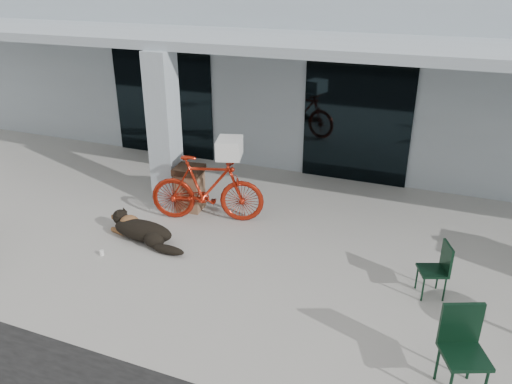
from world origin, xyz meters
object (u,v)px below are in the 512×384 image
at_px(cafe_chair_far_a, 465,355).
at_px(trash_receptacle, 190,188).
at_px(bicycle, 207,189).
at_px(dog, 143,230).
at_px(cafe_chair_far_b, 433,270).

height_order(cafe_chair_far_a, trash_receptacle, cafe_chair_far_a).
distance_m(bicycle, trash_receptacle, 0.65).
height_order(bicycle, cafe_chair_far_a, bicycle).
relative_size(dog, cafe_chair_far_a, 1.26).
bearing_deg(bicycle, dog, 133.44).
bearing_deg(bicycle, cafe_chair_far_b, -119.75).
bearing_deg(dog, cafe_chair_far_a, -3.78).
height_order(dog, cafe_chair_far_b, cafe_chair_far_b).
height_order(cafe_chair_far_b, trash_receptacle, trash_receptacle).
bearing_deg(dog, cafe_chair_far_b, 15.71).
relative_size(dog, cafe_chair_far_b, 1.56).
distance_m(cafe_chair_far_a, cafe_chair_far_b, 1.92).
distance_m(bicycle, cafe_chair_far_a, 5.48).
xyz_separation_m(bicycle, trash_receptacle, (-0.55, 0.30, -0.20)).
distance_m(bicycle, dog, 1.45).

